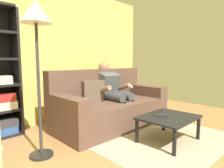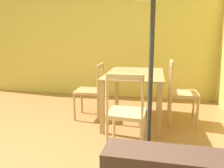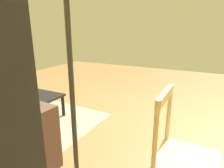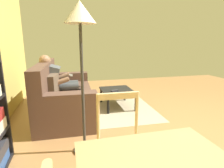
# 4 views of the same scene
# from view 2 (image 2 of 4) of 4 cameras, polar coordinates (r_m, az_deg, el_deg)

# --- Properties ---
(wall_side) EXTENTS (0.12, 5.44, 2.60)m
(wall_side) POSITION_cam_2_polar(r_m,az_deg,el_deg) (5.15, -5.59, 11.68)
(wall_side) COLOR #D2BE5D
(wall_side) RESTS_ON ground_plane
(dining_table) EXTENTS (1.27, 0.85, 0.75)m
(dining_table) POSITION_cam_2_polar(r_m,az_deg,el_deg) (3.54, 5.61, 0.85)
(dining_table) COLOR tan
(dining_table) RESTS_ON ground_plane
(dining_chair_near_wall) EXTENTS (0.42, 0.42, 0.95)m
(dining_chair_near_wall) POSITION_cam_2_polar(r_m,az_deg,el_deg) (3.58, 16.69, -2.17)
(dining_chair_near_wall) COLOR tan
(dining_chair_near_wall) RESTS_ON ground_plane
(dining_chair_facing_couch) EXTENTS (0.43, 0.43, 0.92)m
(dining_chair_facing_couch) POSITION_cam_2_polar(r_m,az_deg,el_deg) (2.65, 3.56, -7.17)
(dining_chair_facing_couch) COLOR #D1B27F
(dining_chair_facing_couch) RESTS_ON ground_plane
(dining_chair_by_doorway) EXTENTS (0.43, 0.43, 0.88)m
(dining_chair_by_doorway) POSITION_cam_2_polar(r_m,az_deg,el_deg) (3.70, -5.22, -1.71)
(dining_chair_by_doorway) COLOR tan
(dining_chair_by_doorway) RESTS_ON ground_plane
(floor_lamp) EXTENTS (0.36, 0.36, 1.81)m
(floor_lamp) POSITION_cam_2_polar(r_m,az_deg,el_deg) (1.78, 10.14, 18.94)
(floor_lamp) COLOR black
(floor_lamp) RESTS_ON ground_plane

